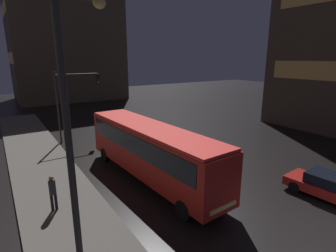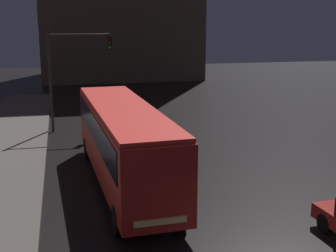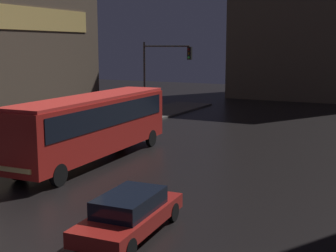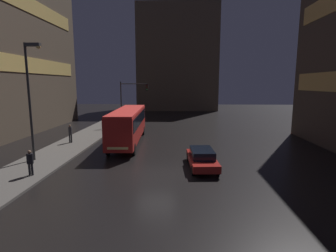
{
  "view_description": "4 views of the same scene",
  "coord_description": "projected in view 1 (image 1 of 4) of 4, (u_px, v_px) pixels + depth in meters",
  "views": [
    {
      "loc": [
        -11.07,
        -4.21,
        7.39
      ],
      "look_at": [
        -0.87,
        11.16,
        2.58
      ],
      "focal_mm": 28.0,
      "sensor_mm": 36.0,
      "label": 1
    },
    {
      "loc": [
        -6.06,
        -9.89,
        7.01
      ],
      "look_at": [
        -1.78,
        8.7,
        2.58
      ],
      "focal_mm": 50.0,
      "sensor_mm": 36.0,
      "label": 2
    },
    {
      "loc": [
        10.82,
        -10.71,
        5.99
      ],
      "look_at": [
        -0.08,
        10.56,
        1.9
      ],
      "focal_mm": 50.0,
      "sensor_mm": 36.0,
      "label": 3
    },
    {
      "loc": [
        1.61,
        -16.95,
        6.02
      ],
      "look_at": [
        0.39,
        9.33,
        1.75
      ],
      "focal_mm": 28.0,
      "sensor_mm": 36.0,
      "label": 4
    }
  ],
  "objects": [
    {
      "name": "pedestrian_mid",
      "position": [
        53.0,
        191.0,
        12.6
      ],
      "size": [
        0.42,
        0.42,
        1.81
      ],
      "rotation": [
        0.0,
        0.0,
        4.34
      ],
      "color": "black",
      "rests_on": "sidewalk_left"
    },
    {
      "name": "street_lamp_sidewalk",
      "position": [
        76.0,
        122.0,
        6.44
      ],
      "size": [
        1.25,
        0.36,
        8.82
      ],
      "color": "#2D2D2D",
      "rests_on": "sidewalk_left"
    },
    {
      "name": "ground_plane",
      "position": [
        329.0,
        236.0,
        11.19
      ],
      "size": [
        120.0,
        120.0,
        0.0
      ],
      "primitive_type": "plane",
      "color": "black"
    },
    {
      "name": "bus_near",
      "position": [
        150.0,
        147.0,
        15.94
      ],
      "size": [
        2.99,
        11.98,
        3.45
      ],
      "rotation": [
        0.0,
        0.0,
        3.19
      ],
      "color": "#AD1E19",
      "rests_on": "ground"
    },
    {
      "name": "sidewalk_left",
      "position": [
        57.0,
        195.0,
        14.41
      ],
      "size": [
        4.0,
        48.0,
        0.15
      ],
      "color": "#56514C",
      "rests_on": "ground"
    },
    {
      "name": "traffic_light_main",
      "position": [
        73.0,
        94.0,
        23.04
      ],
      "size": [
        3.92,
        0.35,
        6.3
      ],
      "color": "#2D2D2D",
      "rests_on": "ground"
    },
    {
      "name": "building_far_backdrop",
      "position": [
        66.0,
        33.0,
        46.42
      ],
      "size": [
        18.07,
        12.0,
        23.18
      ],
      "color": "#4C4238",
      "rests_on": "ground"
    },
    {
      "name": "car_taxi",
      "position": [
        333.0,
        188.0,
        13.89
      ],
      "size": [
        2.13,
        4.77,
        1.36
      ],
      "rotation": [
        0.0,
        0.0,
        3.21
      ],
      "color": "maroon",
      "rests_on": "ground"
    }
  ]
}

